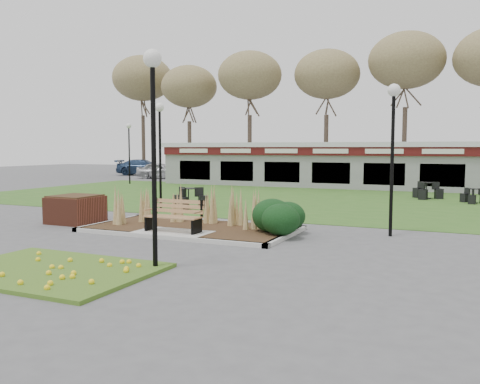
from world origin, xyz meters
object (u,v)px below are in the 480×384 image
at_px(bistro_set_d, 474,198).
at_px(car_blue, 144,167).
at_px(bistro_set_c, 426,193).
at_px(bistro_set_b, 189,201).
at_px(car_black, 208,173).
at_px(brick_planter, 76,209).
at_px(food_pavilion, 336,165).
at_px(lamp_post_near_left, 153,110).
at_px(car_silver, 160,170).
at_px(lamp_post_far_left, 129,140).
at_px(lamp_post_near_right, 393,126).
at_px(lamp_post_mid_left, 160,133).
at_px(park_bench, 175,215).

relative_size(bistro_set_d, car_blue, 0.25).
bearing_deg(bistro_set_c, bistro_set_b, -136.57).
relative_size(bistro_set_c, car_black, 0.35).
xyz_separation_m(brick_planter, food_pavilion, (4.40, 18.96, 1.00)).
xyz_separation_m(lamp_post_near_left, car_silver, (-17.37, 26.79, -2.65)).
height_order(lamp_post_near_left, lamp_post_far_left, lamp_post_near_left).
height_order(lamp_post_near_right, lamp_post_mid_left, lamp_post_near_right).
bearing_deg(car_black, bistro_set_c, -92.81).
bearing_deg(bistro_set_d, car_silver, 156.83).
distance_m(lamp_post_near_left, bistro_set_d, 18.08).
bearing_deg(brick_planter, park_bench, -9.69).
bearing_deg(bistro_set_b, brick_planter, -105.88).
relative_size(bistro_set_b, car_blue, 0.31).
height_order(brick_planter, bistro_set_b, brick_planter).
height_order(food_pavilion, bistro_set_d, food_pavilion).
bearing_deg(bistro_set_d, lamp_post_far_left, 170.21).
height_order(food_pavilion, bistro_set_c, food_pavilion).
bearing_deg(lamp_post_near_right, car_black, 130.47).
bearing_deg(lamp_post_near_right, car_blue, 136.47).
height_order(park_bench, car_silver, car_silver).
height_order(lamp_post_far_left, car_blue, lamp_post_far_left).
bearing_deg(bistro_set_d, bistro_set_b, -147.14).
distance_m(lamp_post_near_right, bistro_set_c, 12.12).
relative_size(lamp_post_near_left, lamp_post_mid_left, 1.05).
relative_size(brick_planter, bistro_set_b, 0.95).
relative_size(lamp_post_far_left, bistro_set_d, 3.42).
distance_m(lamp_post_mid_left, lamp_post_far_left, 16.03).
xyz_separation_m(park_bench, lamp_post_near_right, (5.75, 2.47, 2.59)).
xyz_separation_m(food_pavilion, lamp_post_mid_left, (-3.51, -15.09, 1.68)).
relative_size(brick_planter, car_blue, 0.30).
xyz_separation_m(car_silver, car_blue, (-4.27, 3.71, 0.06)).
bearing_deg(lamp_post_far_left, lamp_post_near_left, -52.34).
height_order(bistro_set_b, car_silver, car_silver).
height_order(park_bench, lamp_post_far_left, lamp_post_far_left).
distance_m(lamp_post_near_left, lamp_post_mid_left, 9.93).
height_order(lamp_post_near_right, car_black, lamp_post_near_right).
bearing_deg(car_black, food_pavilion, -76.32).
height_order(lamp_post_near_right, car_silver, lamp_post_near_right).
bearing_deg(car_black, car_blue, 78.65).
relative_size(bistro_set_c, car_blue, 0.30).
xyz_separation_m(lamp_post_near_right, car_black, (-15.60, 18.28, -2.46)).
relative_size(lamp_post_near_right, car_silver, 1.11).
height_order(brick_planter, lamp_post_near_right, lamp_post_near_right).
distance_m(bistro_set_b, bistro_set_c, 12.16).
distance_m(lamp_post_near_right, car_black, 24.16).
distance_m(lamp_post_far_left, bistro_set_d, 22.52).
xyz_separation_m(food_pavilion, lamp_post_far_left, (-14.00, -2.96, 1.63)).
xyz_separation_m(lamp_post_near_right, bistro_set_d, (2.26, 10.49, -2.94)).
bearing_deg(lamp_post_near_left, park_bench, 115.92).
bearing_deg(food_pavilion, car_black, 173.99).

